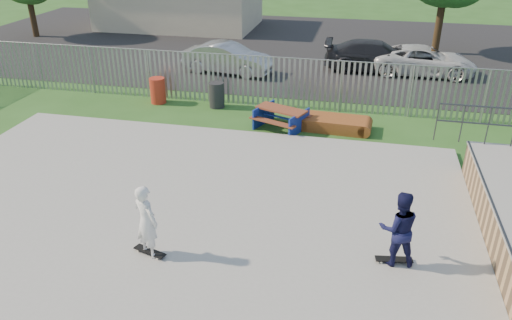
% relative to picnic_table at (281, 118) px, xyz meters
% --- Properties ---
extents(ground, '(120.00, 120.00, 0.00)m').
position_rel_picnic_table_xyz_m(ground, '(-1.69, -6.86, -0.38)').
color(ground, '#2C5B1F').
rests_on(ground, ground).
extents(concrete_slab, '(15.00, 12.00, 0.15)m').
position_rel_picnic_table_xyz_m(concrete_slab, '(-1.69, -6.86, -0.31)').
color(concrete_slab, '#9E9E99').
rests_on(concrete_slab, ground).
extents(fence, '(26.04, 16.02, 2.00)m').
position_rel_picnic_table_xyz_m(fence, '(-0.69, -2.28, 0.62)').
color(fence, gray).
rests_on(fence, ground).
extents(picnic_table, '(2.19, 2.02, 0.75)m').
position_rel_picnic_table_xyz_m(picnic_table, '(0.00, 0.00, 0.00)').
color(picnic_table, brown).
rests_on(picnic_table, ground).
extents(funbox, '(2.24, 1.22, 0.44)m').
position_rel_picnic_table_xyz_m(funbox, '(1.87, 0.31, -0.16)').
color(funbox, brown).
rests_on(funbox, ground).
extents(trash_bin_red, '(0.62, 0.62, 1.03)m').
position_rel_picnic_table_xyz_m(trash_bin_red, '(-5.32, 1.57, 0.13)').
color(trash_bin_red, '#B22D1B').
rests_on(trash_bin_red, ground).
extents(trash_bin_grey, '(0.60, 0.60, 1.00)m').
position_rel_picnic_table_xyz_m(trash_bin_grey, '(-2.86, 1.60, 0.12)').
color(trash_bin_grey, '#242426').
rests_on(trash_bin_grey, ground).
extents(parking_lot, '(40.00, 18.00, 0.02)m').
position_rel_picnic_table_xyz_m(parking_lot, '(-1.69, 12.14, -0.37)').
color(parking_lot, black).
rests_on(parking_lot, ground).
extents(car_silver, '(4.44, 2.09, 1.41)m').
position_rel_picnic_table_xyz_m(car_silver, '(-3.66, 6.19, 0.34)').
color(car_silver, '#AEAEB3').
rests_on(car_silver, parking_lot).
extents(car_dark, '(4.99, 2.15, 1.43)m').
position_rel_picnic_table_xyz_m(car_dark, '(3.23, 8.05, 0.35)').
color(car_dark, black).
rests_on(car_dark, parking_lot).
extents(car_white, '(4.78, 2.24, 1.32)m').
position_rel_picnic_table_xyz_m(car_white, '(5.46, 7.97, 0.30)').
color(car_white, silver).
rests_on(car_white, parking_lot).
extents(building, '(10.40, 6.40, 3.20)m').
position_rel_picnic_table_xyz_m(building, '(-9.69, 16.14, 1.23)').
color(building, beige).
rests_on(building, ground).
extents(skateboard_a, '(0.82, 0.32, 0.08)m').
position_rel_picnic_table_xyz_m(skateboard_a, '(3.74, -7.19, -0.19)').
color(skateboard_a, black).
rests_on(skateboard_a, concrete_slab).
extents(skateboard_b, '(0.82, 0.43, 0.08)m').
position_rel_picnic_table_xyz_m(skateboard_b, '(-1.55, -8.08, -0.19)').
color(skateboard_b, black).
rests_on(skateboard_b, concrete_slab).
extents(skater_navy, '(0.93, 0.77, 1.72)m').
position_rel_picnic_table_xyz_m(skater_navy, '(3.74, -7.19, 0.63)').
color(skater_navy, '#141640').
rests_on(skater_navy, concrete_slab).
extents(skater_white, '(0.75, 0.65, 1.72)m').
position_rel_picnic_table_xyz_m(skater_white, '(-1.55, -8.08, 0.63)').
color(skater_white, white).
rests_on(skater_white, concrete_slab).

